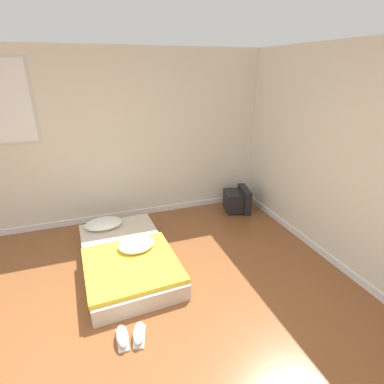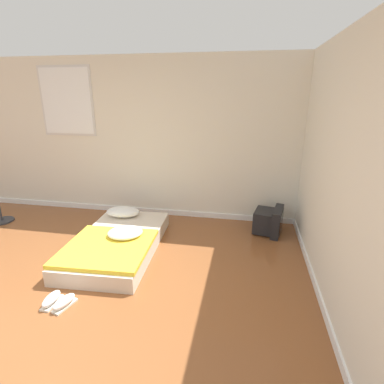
# 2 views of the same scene
# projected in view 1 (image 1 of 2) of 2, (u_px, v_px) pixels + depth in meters

# --- Properties ---
(wall_back) EXTENTS (7.77, 0.08, 2.60)m
(wall_back) POSITION_uv_depth(u_px,v_px,m) (91.00, 142.00, 4.42)
(wall_back) COLOR silver
(wall_back) RESTS_ON ground_plane
(mattress_bed) EXTENTS (1.11, 1.87, 0.34)m
(mattress_bed) POSITION_uv_depth(u_px,v_px,m) (126.00, 255.00, 3.76)
(mattress_bed) COLOR beige
(mattress_bed) RESTS_ON ground_plane
(crt_tv) EXTENTS (0.47, 0.52, 0.41)m
(crt_tv) POSITION_uv_depth(u_px,v_px,m) (238.00, 200.00, 5.16)
(crt_tv) COLOR black
(crt_tv) RESTS_ON ground_plane
(sneaker_pair) EXTENTS (0.29, 0.29, 0.10)m
(sneaker_pair) POSITION_uv_depth(u_px,v_px,m) (131.00, 335.00, 2.73)
(sneaker_pair) COLOR silver
(sneaker_pair) RESTS_ON ground_plane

